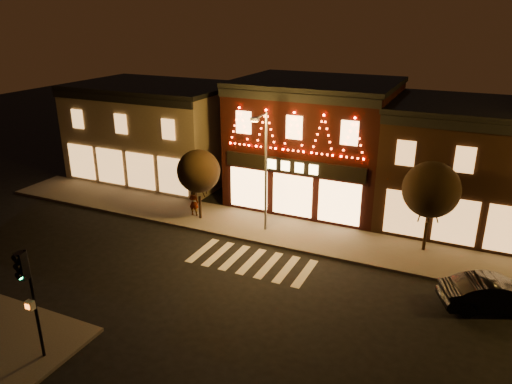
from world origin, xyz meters
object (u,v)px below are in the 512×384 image
Objects in this scene: traffic_signal_near at (27,285)px; pedestrian at (194,203)px; streetlamp_mid at (264,164)px; dark_sedan at (494,294)px.

traffic_signal_near is 2.65× the size of pedestrian.
streetlamp_mid is 6.01m from pedestrian.
pedestrian is at bearing 95.86° from traffic_signal_near.
dark_sedan is at bearing 33.28° from traffic_signal_near.
dark_sedan is at bearing -15.08° from streetlamp_mid.
streetlamp_mid is at bearing 75.68° from traffic_signal_near.
pedestrian is at bearing 175.29° from streetlamp_mid.
pedestrian is (-17.46, 3.24, 0.24)m from dark_sedan.
streetlamp_mid reaches higher than traffic_signal_near.
traffic_signal_near is at bearing -103.91° from streetlamp_mid.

